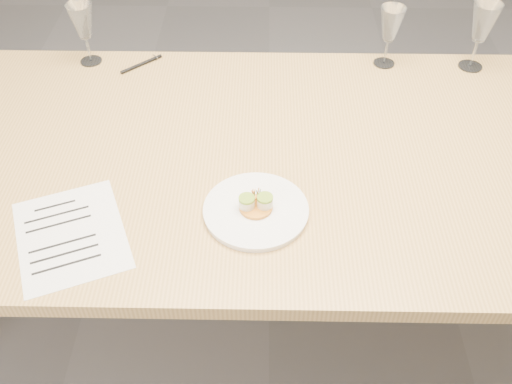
{
  "coord_description": "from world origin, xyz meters",
  "views": [
    {
      "loc": [
        -0.03,
        -1.16,
        1.74
      ],
      "look_at": [
        -0.04,
        -0.21,
        0.8
      ],
      "focal_mm": 40.0,
      "sensor_mm": 36.0,
      "label": 1
    }
  ],
  "objects_px": {
    "wine_glass_2": "(483,23)",
    "wine_glass_1": "(391,25)",
    "recipe_sheet": "(71,235)",
    "dinner_plate": "(256,210)",
    "wine_glass_0": "(82,22)",
    "dining_table": "(273,170)",
    "ballpoint_pen": "(142,64)"
  },
  "relations": [
    {
      "from": "wine_glass_2",
      "to": "wine_glass_1",
      "type": "bearing_deg",
      "value": 177.16
    },
    {
      "from": "recipe_sheet",
      "to": "dinner_plate",
      "type": "bearing_deg",
      "value": -12.33
    },
    {
      "from": "recipe_sheet",
      "to": "wine_glass_0",
      "type": "bearing_deg",
      "value": 76.5
    },
    {
      "from": "dining_table",
      "to": "wine_glass_2",
      "type": "relative_size",
      "value": 11.23
    },
    {
      "from": "dining_table",
      "to": "recipe_sheet",
      "type": "bearing_deg",
      "value": -146.88
    },
    {
      "from": "wine_glass_0",
      "to": "wine_glass_1",
      "type": "distance_m",
      "value": 0.94
    },
    {
      "from": "recipe_sheet",
      "to": "wine_glass_2",
      "type": "distance_m",
      "value": 1.33
    },
    {
      "from": "dining_table",
      "to": "wine_glass_1",
      "type": "distance_m",
      "value": 0.6
    },
    {
      "from": "recipe_sheet",
      "to": "wine_glass_0",
      "type": "distance_m",
      "value": 0.76
    },
    {
      "from": "recipe_sheet",
      "to": "wine_glass_1",
      "type": "xyz_separation_m",
      "value": [
        0.82,
        0.74,
        0.13
      ]
    },
    {
      "from": "wine_glass_1",
      "to": "wine_glass_0",
      "type": "bearing_deg",
      "value": -179.78
    },
    {
      "from": "dinner_plate",
      "to": "wine_glass_1",
      "type": "distance_m",
      "value": 0.79
    },
    {
      "from": "dinner_plate",
      "to": "recipe_sheet",
      "type": "xyz_separation_m",
      "value": [
        -0.42,
        -0.08,
        -0.01
      ]
    },
    {
      "from": "dining_table",
      "to": "wine_glass_2",
      "type": "height_order",
      "value": "wine_glass_2"
    },
    {
      "from": "wine_glass_1",
      "to": "dining_table",
      "type": "bearing_deg",
      "value": -129.1
    },
    {
      "from": "dining_table",
      "to": "recipe_sheet",
      "type": "xyz_separation_m",
      "value": [
        -0.47,
        -0.3,
        0.07
      ]
    },
    {
      "from": "ballpoint_pen",
      "to": "wine_glass_0",
      "type": "height_order",
      "value": "wine_glass_0"
    },
    {
      "from": "recipe_sheet",
      "to": "ballpoint_pen",
      "type": "height_order",
      "value": "ballpoint_pen"
    },
    {
      "from": "wine_glass_2",
      "to": "ballpoint_pen",
      "type": "bearing_deg",
      "value": -179.44
    },
    {
      "from": "dining_table",
      "to": "recipe_sheet",
      "type": "relative_size",
      "value": 6.54
    },
    {
      "from": "dinner_plate",
      "to": "wine_glass_2",
      "type": "distance_m",
      "value": 0.95
    },
    {
      "from": "wine_glass_0",
      "to": "wine_glass_2",
      "type": "xyz_separation_m",
      "value": [
        1.21,
        -0.01,
        0.01
      ]
    },
    {
      "from": "recipe_sheet",
      "to": "wine_glass_2",
      "type": "bearing_deg",
      "value": 11.08
    },
    {
      "from": "dinner_plate",
      "to": "wine_glass_2",
      "type": "relative_size",
      "value": 1.17
    },
    {
      "from": "dining_table",
      "to": "dinner_plate",
      "type": "bearing_deg",
      "value": -100.61
    },
    {
      "from": "wine_glass_2",
      "to": "recipe_sheet",
      "type": "bearing_deg",
      "value": -146.34
    },
    {
      "from": "wine_glass_0",
      "to": "dinner_plate",
      "type": "bearing_deg",
      "value": -50.69
    },
    {
      "from": "recipe_sheet",
      "to": "ballpoint_pen",
      "type": "bearing_deg",
      "value": 63.59
    },
    {
      "from": "wine_glass_1",
      "to": "wine_glass_2",
      "type": "relative_size",
      "value": 0.9
    },
    {
      "from": "dining_table",
      "to": "wine_glass_2",
      "type": "bearing_deg",
      "value": 34.06
    },
    {
      "from": "dining_table",
      "to": "dinner_plate",
      "type": "height_order",
      "value": "dinner_plate"
    },
    {
      "from": "wine_glass_0",
      "to": "wine_glass_2",
      "type": "distance_m",
      "value": 1.21
    }
  ]
}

